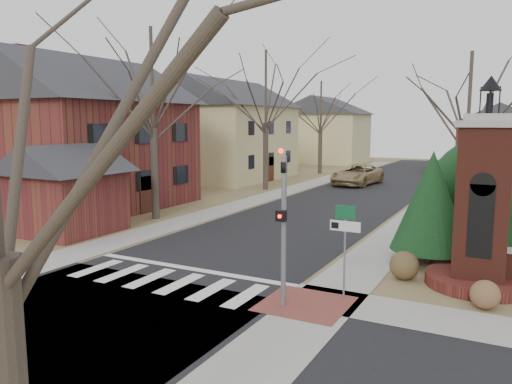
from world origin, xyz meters
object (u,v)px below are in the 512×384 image
Objects in this scene: traffic_signal_pole at (283,215)px; brick_gate_monument at (482,218)px; distant_car at (434,166)px; pickup_truck at (357,175)px; sign_post at (345,233)px.

brick_gate_monument reaches higher than traffic_signal_pole.
brick_gate_monument is at bearing 91.85° from distant_car.
brick_gate_monument is 25.41m from pickup_truck.
pickup_truck is 1.50× the size of distant_car.
brick_gate_monument reaches higher than sign_post.
sign_post is 39.22m from distant_car.
brick_gate_monument is 1.10× the size of pickup_truck.
traffic_signal_pole reaches higher than sign_post.
distant_car is (-1.86, 40.49, -1.94)m from traffic_signal_pole.
sign_post reaches higher than distant_car.
traffic_signal_pole is 0.76× the size of pickup_truck.
distant_car is (-6.56, 36.07, -1.52)m from brick_gate_monument.
traffic_signal_pole is at bearing -71.30° from pickup_truck.
distant_car is at bearing 92.62° from traffic_signal_pole.
pickup_truck is (-10.66, 23.03, -1.35)m from brick_gate_monument.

